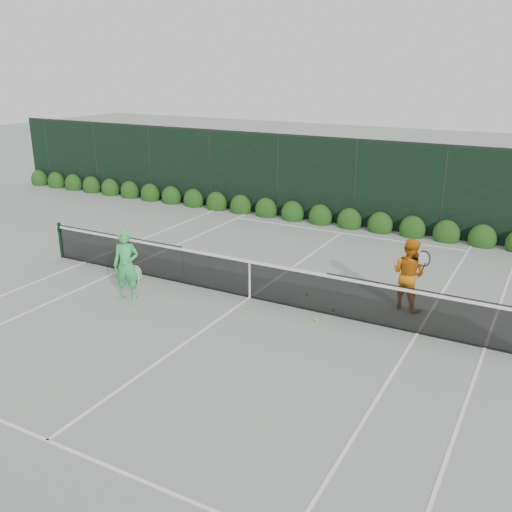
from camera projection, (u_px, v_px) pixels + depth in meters
The scene contains 8 objects.
ground at pixel (250, 298), 14.08m from camera, with size 80.00×80.00×0.00m, color gray.
tennis_net at pixel (249, 277), 13.92m from camera, with size 12.90×0.10×1.07m.
player_woman at pixel (126, 265), 13.78m from camera, with size 0.74×0.64×1.73m.
player_man at pixel (409, 274), 13.20m from camera, with size 1.01×0.90×1.72m.
court_lines at pixel (250, 297), 14.07m from camera, with size 11.03×23.83×0.01m.
windscreen_fence at pixel (183, 274), 11.33m from camera, with size 32.00×21.07×3.06m.
hedge_row at pixel (349, 221), 19.94m from camera, with size 31.66×0.65×0.94m.
tennis_balls at pixel (259, 304), 13.60m from camera, with size 4.94×1.74×0.07m.
Camera 1 is at (6.36, -11.33, 5.52)m, focal length 40.00 mm.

